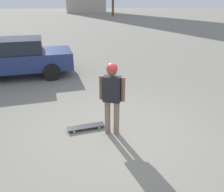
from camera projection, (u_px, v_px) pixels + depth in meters
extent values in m
plane|color=gray|center=(112.00, 133.00, 4.86)|extent=(220.00, 220.00, 0.00)
cylinder|color=#7A6B56|center=(108.00, 117.00, 4.73)|extent=(0.12, 0.12, 0.78)
cylinder|color=#7A6B56|center=(116.00, 118.00, 4.68)|extent=(0.12, 0.12, 0.78)
cube|color=black|center=(112.00, 89.00, 4.45)|extent=(0.41, 0.33, 0.54)
cylinder|color=brown|center=(101.00, 87.00, 4.49)|extent=(0.09, 0.09, 0.51)
cylinder|color=brown|center=(123.00, 89.00, 4.39)|extent=(0.09, 0.09, 0.51)
sphere|color=brown|center=(112.00, 70.00, 4.29)|extent=(0.21, 0.21, 0.21)
sphere|color=red|center=(112.00, 69.00, 4.27)|extent=(0.22, 0.22, 0.22)
cube|color=#232328|center=(86.00, 126.00, 4.98)|extent=(0.86, 0.29, 0.01)
cylinder|color=green|center=(74.00, 132.00, 4.82)|extent=(0.07, 0.04, 0.06)
cylinder|color=green|center=(73.00, 127.00, 5.03)|extent=(0.07, 0.04, 0.06)
cylinder|color=green|center=(99.00, 128.00, 4.97)|extent=(0.07, 0.04, 0.06)
cylinder|color=green|center=(97.00, 123.00, 5.18)|extent=(0.07, 0.04, 0.06)
cube|color=navy|center=(15.00, 60.00, 8.36)|extent=(4.42, 2.19, 0.63)
cube|color=#1E232D|center=(15.00, 45.00, 8.17)|extent=(2.06, 1.79, 0.50)
cylinder|color=black|center=(52.00, 72.00, 8.03)|extent=(0.64, 0.26, 0.62)
cylinder|color=black|center=(51.00, 61.00, 9.62)|extent=(0.64, 0.26, 0.62)
cylinder|color=brown|center=(113.00, 6.00, 44.70)|extent=(0.47, 0.47, 3.78)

